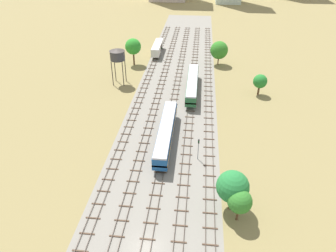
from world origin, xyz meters
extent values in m
plane|color=olive|center=(0.00, 56.00, 0.00)|extent=(480.00, 480.00, 0.00)
cube|color=gray|center=(0.00, 56.00, 0.00)|extent=(22.69, 176.00, 0.01)
cube|color=#47382D|center=(-10.06, 57.00, 0.22)|extent=(0.07, 126.00, 0.15)
cube|color=#47382D|center=(-8.63, 57.00, 0.22)|extent=(0.07, 126.00, 0.15)
cube|color=brown|center=(-9.35, -1.50, 0.07)|extent=(2.40, 0.22, 0.14)
cube|color=brown|center=(-9.35, 1.50, 0.07)|extent=(2.40, 0.22, 0.14)
cube|color=brown|center=(-9.35, 4.50, 0.07)|extent=(2.40, 0.22, 0.14)
cube|color=brown|center=(-9.35, 7.50, 0.07)|extent=(2.40, 0.22, 0.14)
cube|color=brown|center=(-9.35, 10.50, 0.07)|extent=(2.40, 0.22, 0.14)
cube|color=brown|center=(-9.35, 13.50, 0.07)|extent=(2.40, 0.22, 0.14)
cube|color=brown|center=(-9.35, 16.50, 0.07)|extent=(2.40, 0.22, 0.14)
cube|color=brown|center=(-9.35, 19.50, 0.07)|extent=(2.40, 0.22, 0.14)
cube|color=brown|center=(-9.35, 22.50, 0.07)|extent=(2.40, 0.22, 0.14)
cube|color=brown|center=(-9.35, 25.50, 0.07)|extent=(2.40, 0.22, 0.14)
cube|color=brown|center=(-9.35, 28.50, 0.07)|extent=(2.40, 0.22, 0.14)
cube|color=brown|center=(-9.35, 31.50, 0.07)|extent=(2.40, 0.22, 0.14)
cube|color=brown|center=(-9.35, 34.50, 0.07)|extent=(2.40, 0.22, 0.14)
cube|color=brown|center=(-9.35, 37.50, 0.07)|extent=(2.40, 0.22, 0.14)
cube|color=brown|center=(-9.35, 40.50, 0.07)|extent=(2.40, 0.22, 0.14)
cube|color=brown|center=(-9.35, 43.50, 0.07)|extent=(2.40, 0.22, 0.14)
cube|color=brown|center=(-9.35, 46.50, 0.07)|extent=(2.40, 0.22, 0.14)
cube|color=brown|center=(-9.35, 49.50, 0.07)|extent=(2.40, 0.22, 0.14)
cube|color=brown|center=(-9.35, 52.50, 0.07)|extent=(2.40, 0.22, 0.14)
cube|color=brown|center=(-9.35, 55.50, 0.07)|extent=(2.40, 0.22, 0.14)
cube|color=brown|center=(-9.35, 58.50, 0.07)|extent=(2.40, 0.22, 0.14)
cube|color=brown|center=(-9.35, 61.50, 0.07)|extent=(2.40, 0.22, 0.14)
cube|color=brown|center=(-9.35, 64.50, 0.07)|extent=(2.40, 0.22, 0.14)
cube|color=brown|center=(-9.35, 67.50, 0.07)|extent=(2.40, 0.22, 0.14)
cube|color=brown|center=(-9.35, 70.50, 0.07)|extent=(2.40, 0.22, 0.14)
cube|color=brown|center=(-9.35, 73.50, 0.07)|extent=(2.40, 0.22, 0.14)
cube|color=brown|center=(-9.35, 76.50, 0.07)|extent=(2.40, 0.22, 0.14)
cube|color=brown|center=(-9.35, 79.50, 0.07)|extent=(2.40, 0.22, 0.14)
cube|color=brown|center=(-9.35, 82.50, 0.07)|extent=(2.40, 0.22, 0.14)
cube|color=brown|center=(-9.35, 85.50, 0.07)|extent=(2.40, 0.22, 0.14)
cube|color=brown|center=(-9.35, 88.50, 0.07)|extent=(2.40, 0.22, 0.14)
cube|color=brown|center=(-9.35, 91.50, 0.07)|extent=(2.40, 0.22, 0.14)
cube|color=brown|center=(-9.35, 94.50, 0.07)|extent=(2.40, 0.22, 0.14)
cube|color=brown|center=(-9.35, 97.50, 0.07)|extent=(2.40, 0.22, 0.14)
cube|color=brown|center=(-9.35, 100.50, 0.07)|extent=(2.40, 0.22, 0.14)
cube|color=brown|center=(-9.35, 103.50, 0.07)|extent=(2.40, 0.22, 0.14)
cube|color=brown|center=(-9.35, 106.50, 0.07)|extent=(2.40, 0.22, 0.14)
cube|color=brown|center=(-9.35, 109.50, 0.07)|extent=(2.40, 0.22, 0.14)
cube|color=brown|center=(-9.35, 112.50, 0.07)|extent=(2.40, 0.22, 0.14)
cube|color=brown|center=(-9.35, 115.50, 0.07)|extent=(2.40, 0.22, 0.14)
cube|color=brown|center=(-9.35, 118.50, 0.07)|extent=(2.40, 0.22, 0.14)
cube|color=#47382D|center=(-5.39, 57.00, 0.22)|extent=(0.07, 126.00, 0.15)
cube|color=#47382D|center=(-3.96, 57.00, 0.22)|extent=(0.07, 126.00, 0.15)
cube|color=brown|center=(-4.67, 1.50, 0.07)|extent=(2.40, 0.22, 0.14)
cube|color=brown|center=(-4.67, 4.50, 0.07)|extent=(2.40, 0.22, 0.14)
cube|color=brown|center=(-4.67, 7.50, 0.07)|extent=(2.40, 0.22, 0.14)
cube|color=brown|center=(-4.67, 10.50, 0.07)|extent=(2.40, 0.22, 0.14)
cube|color=brown|center=(-4.67, 13.50, 0.07)|extent=(2.40, 0.22, 0.14)
cube|color=brown|center=(-4.67, 16.50, 0.07)|extent=(2.40, 0.22, 0.14)
cube|color=brown|center=(-4.67, 19.50, 0.07)|extent=(2.40, 0.22, 0.14)
cube|color=brown|center=(-4.67, 22.50, 0.07)|extent=(2.40, 0.22, 0.14)
cube|color=brown|center=(-4.67, 25.50, 0.07)|extent=(2.40, 0.22, 0.14)
cube|color=brown|center=(-4.67, 28.50, 0.07)|extent=(2.40, 0.22, 0.14)
cube|color=brown|center=(-4.67, 31.50, 0.07)|extent=(2.40, 0.22, 0.14)
cube|color=brown|center=(-4.67, 34.50, 0.07)|extent=(2.40, 0.22, 0.14)
cube|color=brown|center=(-4.67, 37.50, 0.07)|extent=(2.40, 0.22, 0.14)
cube|color=brown|center=(-4.67, 40.50, 0.07)|extent=(2.40, 0.22, 0.14)
cube|color=brown|center=(-4.67, 43.50, 0.07)|extent=(2.40, 0.22, 0.14)
cube|color=brown|center=(-4.67, 46.50, 0.07)|extent=(2.40, 0.22, 0.14)
cube|color=brown|center=(-4.67, 49.50, 0.07)|extent=(2.40, 0.22, 0.14)
cube|color=brown|center=(-4.67, 52.50, 0.07)|extent=(2.40, 0.22, 0.14)
cube|color=brown|center=(-4.67, 55.50, 0.07)|extent=(2.40, 0.22, 0.14)
cube|color=brown|center=(-4.67, 58.50, 0.07)|extent=(2.40, 0.22, 0.14)
cube|color=brown|center=(-4.67, 61.50, 0.07)|extent=(2.40, 0.22, 0.14)
cube|color=brown|center=(-4.67, 64.50, 0.07)|extent=(2.40, 0.22, 0.14)
cube|color=brown|center=(-4.67, 67.50, 0.07)|extent=(2.40, 0.22, 0.14)
cube|color=brown|center=(-4.67, 70.50, 0.07)|extent=(2.40, 0.22, 0.14)
cube|color=brown|center=(-4.67, 73.50, 0.07)|extent=(2.40, 0.22, 0.14)
cube|color=brown|center=(-4.67, 76.50, 0.07)|extent=(2.40, 0.22, 0.14)
cube|color=brown|center=(-4.67, 79.50, 0.07)|extent=(2.40, 0.22, 0.14)
cube|color=brown|center=(-4.67, 82.50, 0.07)|extent=(2.40, 0.22, 0.14)
cube|color=brown|center=(-4.67, 85.50, 0.07)|extent=(2.40, 0.22, 0.14)
cube|color=brown|center=(-4.67, 88.50, 0.07)|extent=(2.40, 0.22, 0.14)
cube|color=brown|center=(-4.67, 91.50, 0.07)|extent=(2.40, 0.22, 0.14)
cube|color=brown|center=(-4.67, 94.50, 0.07)|extent=(2.40, 0.22, 0.14)
cube|color=brown|center=(-4.67, 97.50, 0.07)|extent=(2.40, 0.22, 0.14)
cube|color=brown|center=(-4.67, 100.50, 0.07)|extent=(2.40, 0.22, 0.14)
cube|color=brown|center=(-4.67, 103.50, 0.07)|extent=(2.40, 0.22, 0.14)
cube|color=brown|center=(-4.67, 106.50, 0.07)|extent=(2.40, 0.22, 0.14)
cube|color=brown|center=(-4.67, 109.50, 0.07)|extent=(2.40, 0.22, 0.14)
cube|color=brown|center=(-4.67, 112.50, 0.07)|extent=(2.40, 0.22, 0.14)
cube|color=brown|center=(-4.67, 115.50, 0.07)|extent=(2.40, 0.22, 0.14)
cube|color=brown|center=(-4.67, 118.50, 0.07)|extent=(2.40, 0.22, 0.14)
cube|color=#47382D|center=(-0.72, 57.00, 0.22)|extent=(0.07, 126.00, 0.15)
cube|color=#47382D|center=(0.72, 57.00, 0.22)|extent=(0.07, 126.00, 0.15)
cube|color=brown|center=(0.00, 1.50, 0.07)|extent=(2.40, 0.22, 0.14)
cube|color=brown|center=(0.00, 4.50, 0.07)|extent=(2.40, 0.22, 0.14)
cube|color=brown|center=(0.00, 7.50, 0.07)|extent=(2.40, 0.22, 0.14)
cube|color=brown|center=(0.00, 10.50, 0.07)|extent=(2.40, 0.22, 0.14)
cube|color=brown|center=(0.00, 13.50, 0.07)|extent=(2.40, 0.22, 0.14)
cube|color=brown|center=(0.00, 16.50, 0.07)|extent=(2.40, 0.22, 0.14)
cube|color=brown|center=(0.00, 19.50, 0.07)|extent=(2.40, 0.22, 0.14)
cube|color=brown|center=(0.00, 22.50, 0.07)|extent=(2.40, 0.22, 0.14)
cube|color=brown|center=(0.00, 25.50, 0.07)|extent=(2.40, 0.22, 0.14)
cube|color=brown|center=(0.00, 28.50, 0.07)|extent=(2.40, 0.22, 0.14)
cube|color=brown|center=(0.00, 31.50, 0.07)|extent=(2.40, 0.22, 0.14)
cube|color=brown|center=(0.00, 34.50, 0.07)|extent=(2.40, 0.22, 0.14)
cube|color=brown|center=(0.00, 37.50, 0.07)|extent=(2.40, 0.22, 0.14)
cube|color=brown|center=(0.00, 40.50, 0.07)|extent=(2.40, 0.22, 0.14)
cube|color=brown|center=(0.00, 43.50, 0.07)|extent=(2.40, 0.22, 0.14)
cube|color=brown|center=(0.00, 46.50, 0.07)|extent=(2.40, 0.22, 0.14)
cube|color=brown|center=(0.00, 49.50, 0.07)|extent=(2.40, 0.22, 0.14)
cube|color=brown|center=(0.00, 52.50, 0.07)|extent=(2.40, 0.22, 0.14)
cube|color=brown|center=(0.00, 55.50, 0.07)|extent=(2.40, 0.22, 0.14)
cube|color=brown|center=(0.00, 58.50, 0.07)|extent=(2.40, 0.22, 0.14)
cube|color=brown|center=(0.00, 61.50, 0.07)|extent=(2.40, 0.22, 0.14)
cube|color=brown|center=(0.00, 64.50, 0.07)|extent=(2.40, 0.22, 0.14)
cube|color=brown|center=(0.00, 67.50, 0.07)|extent=(2.40, 0.22, 0.14)
cube|color=brown|center=(0.00, 70.50, 0.07)|extent=(2.40, 0.22, 0.14)
cube|color=brown|center=(0.00, 73.50, 0.07)|extent=(2.40, 0.22, 0.14)
cube|color=brown|center=(0.00, 76.50, 0.07)|extent=(2.40, 0.22, 0.14)
cube|color=brown|center=(0.00, 79.50, 0.07)|extent=(2.40, 0.22, 0.14)
cube|color=brown|center=(0.00, 82.50, 0.07)|extent=(2.40, 0.22, 0.14)
cube|color=brown|center=(0.00, 85.50, 0.07)|extent=(2.40, 0.22, 0.14)
cube|color=brown|center=(0.00, 88.50, 0.07)|extent=(2.40, 0.22, 0.14)
cube|color=brown|center=(0.00, 91.50, 0.07)|extent=(2.40, 0.22, 0.14)
cube|color=brown|center=(0.00, 94.50, 0.07)|extent=(2.40, 0.22, 0.14)
cube|color=brown|center=(0.00, 97.50, 0.07)|extent=(2.40, 0.22, 0.14)
cube|color=brown|center=(0.00, 100.50, 0.07)|extent=(2.40, 0.22, 0.14)
cube|color=brown|center=(0.00, 103.50, 0.07)|extent=(2.40, 0.22, 0.14)
cube|color=brown|center=(0.00, 106.50, 0.07)|extent=(2.40, 0.22, 0.14)
cube|color=brown|center=(0.00, 109.50, 0.07)|extent=(2.40, 0.22, 0.14)
cube|color=brown|center=(0.00, 112.50, 0.07)|extent=(2.40, 0.22, 0.14)
cube|color=brown|center=(0.00, 115.50, 0.07)|extent=(2.40, 0.22, 0.14)
cube|color=brown|center=(0.00, 118.50, 0.07)|extent=(2.40, 0.22, 0.14)
cube|color=#47382D|center=(3.96, 57.00, 0.22)|extent=(0.07, 126.00, 0.15)
cube|color=#47382D|center=(5.39, 57.00, 0.22)|extent=(0.07, 126.00, 0.15)
cube|color=brown|center=(4.67, 1.50, 0.07)|extent=(2.40, 0.22, 0.14)
cube|color=brown|center=(4.67, 4.50, 0.07)|extent=(2.40, 0.22, 0.14)
cube|color=brown|center=(4.67, 7.50, 0.07)|extent=(2.40, 0.22, 0.14)
cube|color=brown|center=(4.67, 10.50, 0.07)|extent=(2.40, 0.22, 0.14)
cube|color=brown|center=(4.67, 13.50, 0.07)|extent=(2.40, 0.22, 0.14)
cube|color=brown|center=(4.67, 16.50, 0.07)|extent=(2.40, 0.22, 0.14)
cube|color=brown|center=(4.67, 19.50, 0.07)|extent=(2.40, 0.22, 0.14)
cube|color=brown|center=(4.67, 22.50, 0.07)|extent=(2.40, 0.22, 0.14)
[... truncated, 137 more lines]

